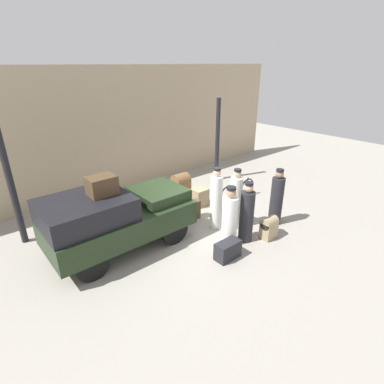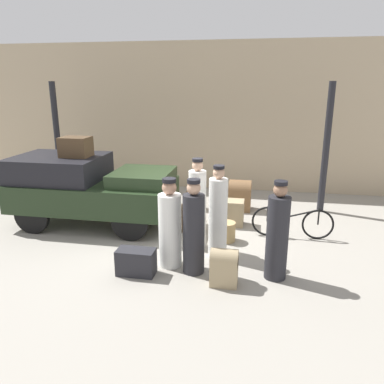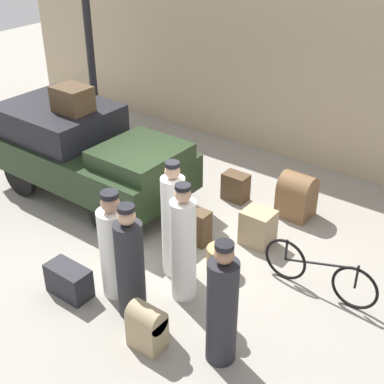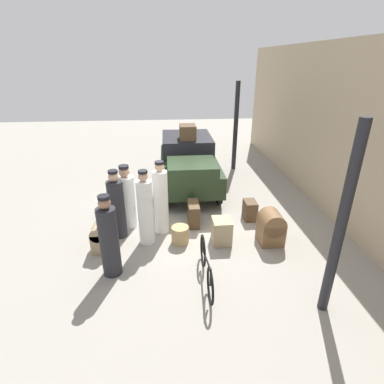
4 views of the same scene
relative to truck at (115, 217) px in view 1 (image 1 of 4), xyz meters
The scene contains 19 objects.
ground_plane 2.51m from the truck, ahead, with size 30.00×30.00×0.00m, color gray.
station_building_facade 4.62m from the truck, 58.54° to the left, with size 16.00×0.15×4.50m.
canopy_pillar_left 2.76m from the truck, 132.99° to the left, with size 0.17×0.17×3.33m.
canopy_pillar_right 5.97m from the truck, 19.19° to the left, with size 0.17×0.17×3.33m.
truck is the anchor object (origin of this frame).
bicycle 4.76m from the truck, ahead, with size 1.75×0.04×0.72m.
wicker_basket 3.42m from the truck, ahead, with size 0.41×0.41×0.42m.
porter_with_bicycle 2.90m from the truck, 17.73° to the right, with size 0.35×0.35×1.87m.
porter_standing_middle 3.47m from the truck, 33.95° to the right, with size 0.38×0.38×1.72m.
porter_carrying_trunk 4.71m from the truck, 23.60° to the right, with size 0.38×0.38×1.74m.
porter_lifting_near_truck 2.99m from the truck, 36.14° to the right, with size 0.42×0.42×1.67m.
conductor_in_dark_uniform 3.45m from the truck, 20.97° to the right, with size 0.36×0.36×1.82m.
suitcase_tan_flat 2.84m from the truck, 32.89° to the left, with size 0.47×0.31×0.53m.
suitcase_small_leather 3.49m from the truck, ahead, with size 0.50×0.44×0.61m.
trunk_wicker_pale 2.54m from the truck, ahead, with size 0.68×0.28×0.60m.
trunk_large_brown 3.90m from the truck, 25.87° to the left, with size 0.58×0.54×0.82m.
trunk_umber_medium 2.99m from the truck, 49.40° to the right, with size 0.67×0.35×0.46m.
trunk_barrel_dark 4.20m from the truck, 33.54° to the right, with size 0.46×0.32×0.65m.
trunk_on_truck_roof 0.96m from the truck, behind, with size 0.65×0.51×0.46m.
Camera 1 is at (-5.19, -6.13, 4.55)m, focal length 28.00 mm.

